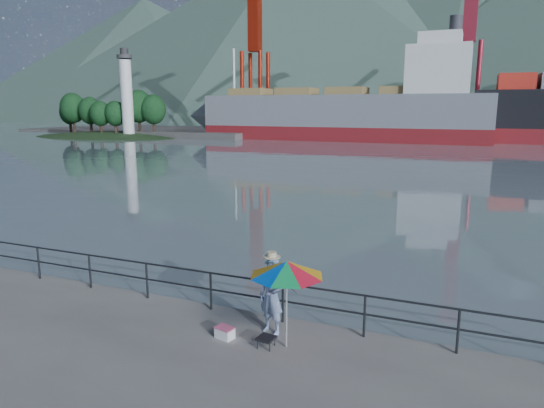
{
  "coord_description": "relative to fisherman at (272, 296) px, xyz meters",
  "views": [
    {
      "loc": [
        6.99,
        -8.64,
        5.2
      ],
      "look_at": [
        0.94,
        6.0,
        2.0
      ],
      "focal_mm": 32.0,
      "sensor_mm": 36.0,
      "label": 1
    }
  ],
  "objects": [
    {
      "name": "beach_umbrella",
      "position": [
        0.56,
        -0.52,
        0.9
      ],
      "size": [
        1.71,
        1.71,
        1.98
      ],
      "color": "white",
      "rests_on": "ground"
    },
    {
      "name": "harbor_water",
      "position": [
        -2.96,
        128.91,
        -0.91
      ],
      "size": [
        500.0,
        280.0,
        0.0
      ],
      "primitive_type": "cube",
      "color": "slate",
      "rests_on": "ground"
    },
    {
      "name": "fishing_rod",
      "position": [
        -0.09,
        0.93,
        -0.91
      ],
      "size": [
        0.2,
        1.58,
        1.12
      ],
      "primitive_type": "cylinder",
      "rotation": [
        0.96,
        0.0,
        -0.12
      ],
      "color": "black",
      "rests_on": "ground"
    },
    {
      "name": "lighthouse_islet",
      "position": [
        -57.93,
        60.9,
        -0.65
      ],
      "size": [
        48.0,
        26.4,
        19.2
      ],
      "color": "#263F1E",
      "rests_on": "ground"
    },
    {
      "name": "cooler_bag",
      "position": [
        -0.89,
        -0.67,
        -0.79
      ],
      "size": [
        0.46,
        0.36,
        0.23
      ],
      "primitive_type": "cube",
      "rotation": [
        0.0,
        0.0,
        -0.25
      ],
      "color": "white",
      "rests_on": "ground"
    },
    {
      "name": "bulk_carrier",
      "position": [
        -14.2,
        68.27,
        3.31
      ],
      "size": [
        45.77,
        7.92,
        14.5
      ],
      "color": "maroon",
      "rests_on": "ground"
    },
    {
      "name": "guardrail",
      "position": [
        -2.96,
        0.61,
        -0.39
      ],
      "size": [
        22.0,
        0.06,
        1.03
      ],
      "color": "#2D3033",
      "rests_on": "ground"
    },
    {
      "name": "far_dock",
      "position": [
        7.04,
        91.91,
        -0.91
      ],
      "size": [
        200.0,
        40.0,
        0.4
      ],
      "primitive_type": "cube",
      "color": "#514F4C",
      "rests_on": "ground"
    },
    {
      "name": "fisherman",
      "position": [
        0.0,
        0.0,
        0.0
      ],
      "size": [
        0.76,
        0.6,
        1.82
      ],
      "primitive_type": "imported",
      "rotation": [
        0.0,
        0.0,
        -0.28
      ],
      "color": "#254E8E",
      "rests_on": "ground"
    },
    {
      "name": "folding_stool",
      "position": [
        0.16,
        -0.71,
        -0.78
      ],
      "size": [
        0.41,
        0.41,
        0.24
      ],
      "color": "black",
      "rests_on": "ground"
    }
  ]
}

